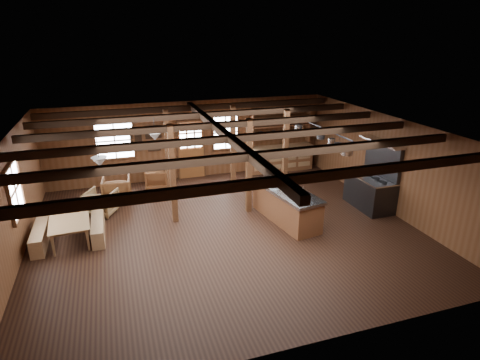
{
  "coord_description": "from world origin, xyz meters",
  "views": [
    {
      "loc": [
        -2.64,
        -9.36,
        5.07
      ],
      "look_at": [
        0.62,
        0.64,
        1.16
      ],
      "focal_mm": 30.0,
      "sensor_mm": 36.0,
      "label": 1
    }
  ],
  "objects_px": {
    "armchair_b": "(157,178)",
    "kitchen_island": "(286,205)",
    "armchair_c": "(101,202)",
    "dining_table": "(72,228)",
    "commercial_range": "(372,187)",
    "armchair_a": "(117,189)"
  },
  "relations": [
    {
      "from": "armchair_c",
      "to": "dining_table",
      "type": "bearing_deg",
      "value": 89.23
    },
    {
      "from": "kitchen_island",
      "to": "armchair_c",
      "type": "xyz_separation_m",
      "value": [
        -4.97,
        2.06,
        -0.11
      ]
    },
    {
      "from": "kitchen_island",
      "to": "armchair_b",
      "type": "relative_size",
      "value": 3.5
    },
    {
      "from": "armchair_b",
      "to": "armchair_a",
      "type": "bearing_deg",
      "value": 41.08
    },
    {
      "from": "kitchen_island",
      "to": "armchair_b",
      "type": "height_order",
      "value": "kitchen_island"
    },
    {
      "from": "commercial_range",
      "to": "armchair_b",
      "type": "bearing_deg",
      "value": 148.6
    },
    {
      "from": "commercial_range",
      "to": "armchair_c",
      "type": "distance_m",
      "value": 8.08
    },
    {
      "from": "dining_table",
      "to": "armchair_a",
      "type": "relative_size",
      "value": 1.96
    },
    {
      "from": "armchair_a",
      "to": "armchair_c",
      "type": "height_order",
      "value": "armchair_a"
    },
    {
      "from": "dining_table",
      "to": "armchair_c",
      "type": "height_order",
      "value": "armchair_c"
    },
    {
      "from": "armchair_b",
      "to": "dining_table",
      "type": "bearing_deg",
      "value": 60.75
    },
    {
      "from": "dining_table",
      "to": "armchair_b",
      "type": "height_order",
      "value": "armchair_b"
    },
    {
      "from": "commercial_range",
      "to": "kitchen_island",
      "type": "bearing_deg",
      "value": -179.19
    },
    {
      "from": "armchair_a",
      "to": "armchair_c",
      "type": "relative_size",
      "value": 1.08
    },
    {
      "from": "kitchen_island",
      "to": "armchair_b",
      "type": "xyz_separation_m",
      "value": [
        -3.17,
        3.71,
        -0.14
      ]
    },
    {
      "from": "dining_table",
      "to": "commercial_range",
      "type": "bearing_deg",
      "value": -97.89
    },
    {
      "from": "armchair_b",
      "to": "kitchen_island",
      "type": "bearing_deg",
      "value": 141.17
    },
    {
      "from": "dining_table",
      "to": "armchair_c",
      "type": "xyz_separation_m",
      "value": [
        0.73,
        1.38,
        0.07
      ]
    },
    {
      "from": "armchair_a",
      "to": "armchair_b",
      "type": "distance_m",
      "value": 1.56
    },
    {
      "from": "kitchen_island",
      "to": "armchair_c",
      "type": "relative_size",
      "value": 3.23
    },
    {
      "from": "armchair_a",
      "to": "armchair_b",
      "type": "xyz_separation_m",
      "value": [
        1.34,
        0.79,
        -0.06
      ]
    },
    {
      "from": "kitchen_island",
      "to": "commercial_range",
      "type": "bearing_deg",
      "value": -8.27
    }
  ]
}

